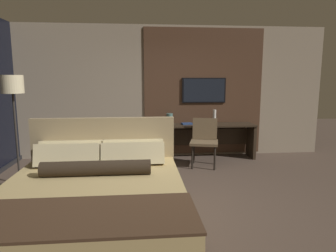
% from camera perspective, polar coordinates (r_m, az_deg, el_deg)
% --- Properties ---
extents(ground_plane, '(16.00, 16.00, 0.00)m').
position_cam_1_polar(ground_plane, '(4.25, 1.05, -14.49)').
color(ground_plane, '#4C3D33').
extents(wall_back_tv_panel, '(7.20, 0.09, 2.80)m').
position_cam_1_polar(wall_back_tv_panel, '(6.49, -0.26, 6.46)').
color(wall_back_tv_panel, gray).
rests_on(wall_back_tv_panel, ground_plane).
extents(bed, '(1.94, 2.24, 1.17)m').
position_cam_1_polar(bed, '(3.43, -13.84, -14.24)').
color(bed, '#33281E').
rests_on(bed, ground_plane).
extents(desk, '(2.07, 0.51, 0.74)m').
position_cam_1_polar(desk, '(6.44, 7.08, -1.59)').
color(desk, '#2D2319').
rests_on(desk, ground_plane).
extents(tv, '(0.95, 0.04, 0.53)m').
position_cam_1_polar(tv, '(6.54, 6.85, 6.77)').
color(tv, black).
extents(desk_chair, '(0.63, 0.63, 0.92)m').
position_cam_1_polar(desk_chair, '(5.87, 6.96, -2.18)').
color(desk_chair, brown).
rests_on(desk_chair, ground_plane).
extents(floor_lamp, '(0.34, 0.34, 1.75)m').
position_cam_1_polar(floor_lamp, '(5.25, -27.47, 5.55)').
color(floor_lamp, '#282623').
rests_on(floor_lamp, ground_plane).
extents(vase_tall, '(0.13, 0.13, 0.23)m').
position_cam_1_polar(vase_tall, '(6.30, 0.30, 1.37)').
color(vase_tall, '#4C706B').
rests_on(vase_tall, desk).
extents(vase_short, '(0.07, 0.07, 0.30)m').
position_cam_1_polar(vase_short, '(6.49, 8.83, 1.78)').
color(vase_short, silver).
rests_on(vase_short, desk).
extents(book, '(0.24, 0.19, 0.03)m').
position_cam_1_polar(book, '(6.32, 3.62, 0.46)').
color(book, navy).
rests_on(book, desk).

